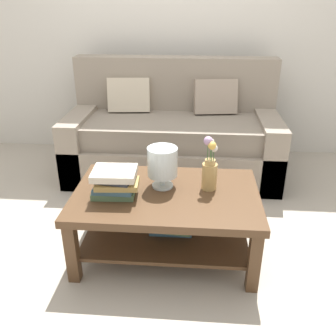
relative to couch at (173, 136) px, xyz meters
The scene contains 7 objects.
ground_plane 1.06m from the couch, 92.07° to the right, with size 10.00×10.00×0.00m, color #ADA393.
back_wall 1.18m from the couch, 93.17° to the left, with size 6.40×0.12×2.70m, color beige.
couch is the anchor object (origin of this frame).
coffee_table 1.28m from the couch, 88.14° to the right, with size 1.18×0.76×0.45m.
book_stack_main 1.38m from the couch, 101.52° to the right, with size 0.30×0.24×0.18m.
glass_hurricane_vase 1.23m from the couch, 89.54° to the right, with size 0.19×0.19×0.27m.
flower_pitcher 1.27m from the couch, 75.54° to the right, with size 0.10×0.10×0.36m.
Camera 1 is at (0.25, -2.32, 1.59)m, focal length 39.28 mm.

